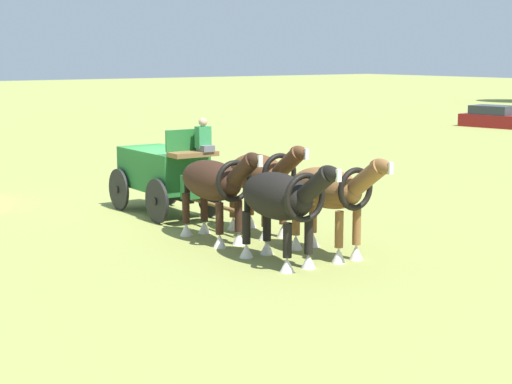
{
  "coord_description": "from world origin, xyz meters",
  "views": [
    {
      "loc": [
        19.85,
        -11.03,
        4.33
      ],
      "look_at": [
        4.49,
        -0.08,
        1.2
      ],
      "focal_mm": 59.02,
      "sensor_mm": 36.0,
      "label": 1
    }
  ],
  "objects_px": {
    "show_wagon": "(165,171)",
    "draft_horse_rear_near": "(261,177)",
    "draft_horse_lead_near": "(330,192)",
    "draft_horse_lead_off": "(281,199)",
    "draft_horse_rear_off": "(214,183)",
    "parked_vehicle_a": "(495,118)"
  },
  "relations": [
    {
      "from": "draft_horse_rear_off",
      "to": "draft_horse_lead_off",
      "type": "bearing_deg",
      "value": -1.16
    },
    {
      "from": "draft_horse_rear_off",
      "to": "draft_horse_lead_near",
      "type": "height_order",
      "value": "draft_horse_lead_near"
    },
    {
      "from": "show_wagon",
      "to": "draft_horse_rear_near",
      "type": "bearing_deg",
      "value": 8.97
    },
    {
      "from": "draft_horse_rear_off",
      "to": "draft_horse_lead_near",
      "type": "distance_m",
      "value": 2.91
    },
    {
      "from": "draft_horse_rear_near",
      "to": "draft_horse_lead_near",
      "type": "relative_size",
      "value": 0.96
    },
    {
      "from": "show_wagon",
      "to": "draft_horse_lead_off",
      "type": "height_order",
      "value": "show_wagon"
    },
    {
      "from": "draft_horse_lead_off",
      "to": "draft_horse_lead_near",
      "type": "bearing_deg",
      "value": 88.13
    },
    {
      "from": "show_wagon",
      "to": "parked_vehicle_a",
      "type": "distance_m",
      "value": 31.72
    },
    {
      "from": "draft_horse_lead_off",
      "to": "parked_vehicle_a",
      "type": "height_order",
      "value": "draft_horse_lead_off"
    },
    {
      "from": "draft_horse_lead_near",
      "to": "draft_horse_lead_off",
      "type": "xyz_separation_m",
      "value": [
        -0.04,
        -1.3,
        -0.03
      ]
    },
    {
      "from": "draft_horse_rear_off",
      "to": "draft_horse_lead_near",
      "type": "bearing_deg",
      "value": 25.34
    },
    {
      "from": "show_wagon",
      "to": "draft_horse_rear_near",
      "type": "xyz_separation_m",
      "value": [
        3.62,
        0.57,
        0.24
      ]
    },
    {
      "from": "parked_vehicle_a",
      "to": "draft_horse_lead_off",
      "type": "bearing_deg",
      "value": -58.13
    },
    {
      "from": "draft_horse_lead_near",
      "to": "parked_vehicle_a",
      "type": "distance_m",
      "value": 34.21
    },
    {
      "from": "draft_horse_lead_off",
      "to": "draft_horse_rear_near",
      "type": "bearing_deg",
      "value": 152.23
    },
    {
      "from": "draft_horse_rear_near",
      "to": "draft_horse_rear_off",
      "type": "bearing_deg",
      "value": -91.04
    },
    {
      "from": "draft_horse_lead_off",
      "to": "parked_vehicle_a",
      "type": "bearing_deg",
      "value": 121.87
    },
    {
      "from": "show_wagon",
      "to": "draft_horse_lead_near",
      "type": "height_order",
      "value": "show_wagon"
    },
    {
      "from": "show_wagon",
      "to": "draft_horse_rear_off",
      "type": "xyz_separation_m",
      "value": [
        3.6,
        -0.73,
        0.2
      ]
    },
    {
      "from": "draft_horse_lead_near",
      "to": "draft_horse_lead_off",
      "type": "relative_size",
      "value": 1.01
    },
    {
      "from": "draft_horse_rear_off",
      "to": "show_wagon",
      "type": "bearing_deg",
      "value": 168.57
    },
    {
      "from": "draft_horse_rear_off",
      "to": "parked_vehicle_a",
      "type": "xyz_separation_m",
      "value": [
        -16.03,
        29.9,
        -0.82
      ]
    }
  ]
}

